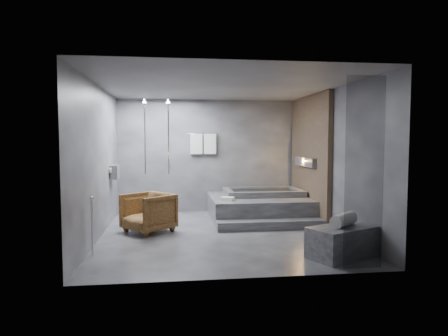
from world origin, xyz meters
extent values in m
plane|color=#313234|center=(0.00, 0.00, 0.00)|extent=(5.00, 5.00, 0.00)
cube|color=#535355|center=(0.00, 0.00, 2.80)|extent=(4.50, 5.00, 0.04)
cube|color=#3D3D42|center=(0.00, 2.50, 1.40)|extent=(4.50, 0.04, 2.80)
cube|color=#3D3D42|center=(0.00, -2.50, 1.40)|extent=(4.50, 0.04, 2.80)
cube|color=#3D3D42|center=(-2.25, 0.00, 1.40)|extent=(0.04, 5.00, 2.80)
cube|color=#3D3D42|center=(2.25, 0.00, 1.40)|extent=(0.04, 5.00, 2.80)
cube|color=#A2805F|center=(2.19, 1.25, 1.40)|extent=(0.10, 2.40, 2.78)
cube|color=#FF9938|center=(2.11, 1.25, 1.30)|extent=(0.14, 1.20, 0.20)
cube|color=gray|center=(-2.16, 1.40, 1.10)|extent=(0.16, 0.42, 0.30)
imported|color=beige|center=(-2.15, 1.30, 1.05)|extent=(0.08, 0.08, 0.21)
imported|color=beige|center=(-2.15, 1.50, 1.03)|extent=(0.07, 0.07, 0.15)
cylinder|color=silver|center=(-1.00, 2.05, 1.90)|extent=(0.04, 0.04, 1.80)
cylinder|color=silver|center=(-1.55, 2.05, 1.90)|extent=(0.04, 0.04, 1.80)
cylinder|color=silver|center=(-0.15, 2.44, 1.95)|extent=(0.75, 0.02, 0.02)
cube|color=white|center=(-0.32, 2.42, 1.70)|extent=(0.30, 0.06, 0.50)
cube|color=white|center=(0.02, 2.42, 1.70)|extent=(0.30, 0.06, 0.50)
cylinder|color=silver|center=(-2.15, -1.20, 0.45)|extent=(0.04, 0.04, 0.90)
cube|color=black|center=(1.65, -2.45, 1.35)|extent=(0.55, 0.01, 2.60)
cube|color=#37373A|center=(1.05, 1.45, 0.25)|extent=(2.20, 2.00, 0.50)
cube|color=#37373A|center=(1.05, 0.27, 0.09)|extent=(2.20, 0.36, 0.18)
cube|color=#38383A|center=(1.67, -1.77, 0.24)|extent=(1.20, 0.97, 0.47)
imported|color=#3E250F|center=(-1.38, 0.33, 0.38)|extent=(1.17, 1.17, 0.77)
cylinder|color=silver|center=(1.70, -1.73, 0.57)|extent=(0.55, 0.52, 0.20)
cube|color=silver|center=(0.26, 0.91, 0.54)|extent=(0.34, 0.30, 0.08)
camera|label=1|loc=(-0.90, -7.50, 1.79)|focal=32.00mm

